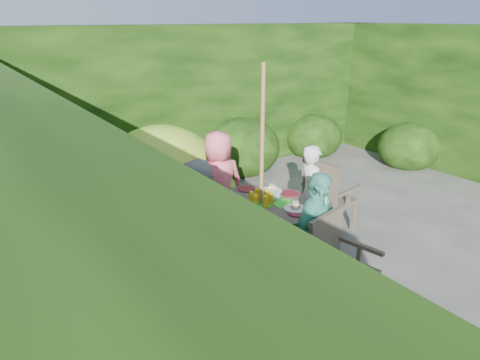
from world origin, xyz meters
TOP-DOWN VIEW (x-y plane):
  - ground at (0.00, 0.00)m, footprint 60.00×60.00m
  - hedge_enclosure at (0.00, 1.33)m, footprint 9.00×9.00m
  - patio_table at (-0.99, 0.71)m, footprint 1.26×1.26m
  - parasol_pole at (-0.99, 0.71)m, footprint 0.05×0.05m
  - garden_chair_right at (0.10, 0.77)m, footprint 0.57×0.62m
  - garden_chair_left at (-2.09, 0.64)m, footprint 0.53×0.57m
  - garden_chair_back at (-1.05, 1.82)m, footprint 0.57×0.51m
  - garden_chair_front at (-0.94, -0.39)m, footprint 0.62×0.58m
  - child_right at (-0.19, 0.76)m, footprint 0.39×0.50m
  - child_left at (-1.79, 0.67)m, footprint 0.53×0.67m
  - child_back at (-1.03, 1.51)m, footprint 0.74×0.56m
  - child_front at (-0.95, -0.09)m, footprint 0.81×0.53m
  - dome_tent at (-1.39, 2.36)m, footprint 2.26×2.26m

SIDE VIEW (x-z plane):
  - ground at x=0.00m, z-range 0.00..0.00m
  - dome_tent at x=-1.39m, z-range -1.29..1.29m
  - garden_chair_left at x=-2.09m, z-range 0.03..0.88m
  - garden_chair_back at x=-1.05m, z-range 0.03..0.90m
  - garden_chair_front at x=-0.94m, z-range 0.03..0.93m
  - garden_chair_right at x=0.10m, z-range 0.03..0.98m
  - patio_table at x=-0.99m, z-range 0.17..1.00m
  - child_right at x=-0.19m, z-range 0.00..1.22m
  - child_front at x=-0.95m, z-range 0.00..1.28m
  - child_left at x=-1.79m, z-range 0.00..1.35m
  - child_back at x=-1.03m, z-range 0.00..1.35m
  - parasol_pole at x=-0.99m, z-range 0.00..2.20m
  - hedge_enclosure at x=0.00m, z-range 0.00..2.50m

